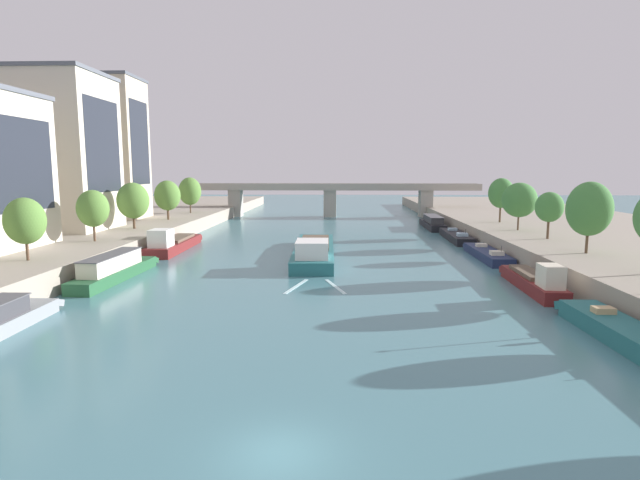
# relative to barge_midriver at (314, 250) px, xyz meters

# --- Properties ---
(ground_plane) EXTENTS (400.00, 400.00, 0.00)m
(ground_plane) POSITION_rel_barge_midriver_xyz_m (0.83, -42.55, -0.98)
(ground_plane) COLOR teal
(quay_left) EXTENTS (36.00, 170.00, 2.37)m
(quay_left) POSITION_rel_barge_midriver_xyz_m (-38.91, 12.45, 0.20)
(quay_left) COLOR gray
(quay_left) RESTS_ON ground
(quay_right) EXTENTS (36.00, 170.00, 2.37)m
(quay_right) POSITION_rel_barge_midriver_xyz_m (40.57, 12.45, 0.20)
(quay_right) COLOR gray
(quay_right) RESTS_ON ground
(barge_midriver) EXTENTS (5.19, 24.12, 3.15)m
(barge_midriver) POSITION_rel_barge_midriver_xyz_m (0.00, 0.00, 0.00)
(barge_midriver) COLOR #23666B
(barge_midriver) RESTS_ON ground
(wake_behind_barge) EXTENTS (5.60, 5.95, 0.03)m
(wake_behind_barge) POSITION_rel_barge_midriver_xyz_m (0.91, -15.03, -0.97)
(wake_behind_barge) COLOR silver
(wake_behind_barge) RESTS_ON ground
(moored_boat_left_upstream) EXTENTS (2.97, 15.17, 2.63)m
(moored_boat_left_upstream) POSITION_rel_barge_midriver_xyz_m (-18.84, -12.91, 0.12)
(moored_boat_left_upstream) COLOR #235633
(moored_boat_left_upstream) RESTS_ON ground
(moored_boat_left_far) EXTENTS (3.42, 15.99, 3.39)m
(moored_boat_left_far) POSITION_rel_barge_midriver_xyz_m (-19.01, 4.84, 0.02)
(moored_boat_left_far) COLOR maroon
(moored_boat_left_far) RESTS_ON ground
(moored_boat_right_midway) EXTENTS (3.03, 13.53, 2.29)m
(moored_boat_right_midway) POSITION_rel_barge_midriver_xyz_m (20.75, -29.50, -0.36)
(moored_boat_right_midway) COLOR #23666B
(moored_boat_right_midway) RESTS_ON ground
(moored_boat_right_lone) EXTENTS (2.50, 12.71, 3.00)m
(moored_boat_right_lone) POSITION_rel_barge_midriver_xyz_m (20.34, -15.89, -0.08)
(moored_boat_right_lone) COLOR maroon
(moored_boat_right_lone) RESTS_ON ground
(moored_boat_right_end) EXTENTS (2.69, 13.69, 2.14)m
(moored_boat_right_end) POSITION_rel_barge_midriver_xyz_m (20.97, 0.67, -0.43)
(moored_boat_right_end) COLOR #1E284C
(moored_boat_right_end) RESTS_ON ground
(moored_boat_right_downstream) EXTENTS (3.02, 14.85, 2.24)m
(moored_boat_right_downstream) POSITION_rel_barge_midriver_xyz_m (20.88, 16.65, -0.39)
(moored_boat_right_downstream) COLOR black
(moored_boat_right_downstream) RESTS_ON ground
(moored_boat_right_far) EXTENTS (2.88, 14.90, 2.38)m
(moored_boat_right_far) POSITION_rel_barge_midriver_xyz_m (20.15, 32.48, 0.02)
(moored_boat_right_far) COLOR black
(moored_boat_right_far) RESTS_ON ground
(tree_left_midway) EXTENTS (3.59, 3.59, 5.79)m
(tree_left_midway) POSITION_rel_barge_midriver_xyz_m (-25.69, -15.58, 5.03)
(tree_left_midway) COLOR brown
(tree_left_midway) RESTS_ON quay_left
(tree_left_end_of_row) EXTENTS (3.62, 3.62, 5.99)m
(tree_left_end_of_row) POSITION_rel_barge_midriver_xyz_m (-25.57, -3.03, 5.21)
(tree_left_end_of_row) COLOR brown
(tree_left_end_of_row) RESTS_ON quay_left
(tree_left_by_lamp) EXTENTS (4.42, 4.42, 6.52)m
(tree_left_by_lamp) POSITION_rel_barge_midriver_xyz_m (-26.11, 9.71, 5.35)
(tree_left_by_lamp) COLOR brown
(tree_left_by_lamp) RESTS_ON quay_left
(tree_left_past_mid) EXTENTS (4.28, 4.28, 6.53)m
(tree_left_past_mid) POSITION_rel_barge_midriver_xyz_m (-25.70, 22.80, 5.41)
(tree_left_past_mid) COLOR brown
(tree_left_past_mid) RESTS_ON quay_left
(tree_left_third) EXTENTS (4.27, 4.27, 6.85)m
(tree_left_third) POSITION_rel_barge_midriver_xyz_m (-25.79, 35.82, 5.58)
(tree_left_third) COLOR brown
(tree_left_third) RESTS_ON quay_left
(tree_right_by_lamp) EXTENTS (4.32, 4.32, 7.15)m
(tree_right_by_lamp) POSITION_rel_barge_midriver_xyz_m (27.79, -9.49, 5.83)
(tree_right_by_lamp) COLOR brown
(tree_right_by_lamp) RESTS_ON quay_right
(tree_right_third) EXTENTS (3.28, 3.28, 5.67)m
(tree_right_third) POSITION_rel_barge_midriver_xyz_m (28.26, 1.13, 5.22)
(tree_right_third) COLOR brown
(tree_right_third) RESTS_ON quay_right
(tree_right_second) EXTENTS (4.70, 4.70, 6.55)m
(tree_right_second) POSITION_rel_barge_midriver_xyz_m (27.76, 9.96, 5.56)
(tree_right_second) COLOR brown
(tree_right_second) RESTS_ON quay_right
(tree_right_end_of_row) EXTENTS (3.93, 3.93, 7.00)m
(tree_right_end_of_row) POSITION_rel_barge_midriver_xyz_m (28.59, 20.61, 6.01)
(tree_right_end_of_row) COLOR brown
(tree_right_end_of_row) RESTS_ON quay_right
(building_left_middle) EXTENTS (13.33, 12.73, 21.46)m
(building_left_middle) POSITION_rel_barge_midriver_xyz_m (-35.86, 8.55, 12.13)
(building_left_middle) COLOR beige
(building_left_middle) RESTS_ON quay_left
(building_left_tall) EXTENTS (10.30, 9.72, 23.77)m
(building_left_tall) POSITION_rel_barge_midriver_xyz_m (-35.86, 25.13, 13.28)
(building_left_tall) COLOR beige
(building_left_tall) RESTS_ON quay_left
(bridge_far) EXTENTS (67.48, 4.40, 7.56)m
(bridge_far) POSITION_rel_barge_midriver_xyz_m (0.83, 54.85, 3.91)
(bridge_far) COLOR #9E998E
(bridge_far) RESTS_ON ground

